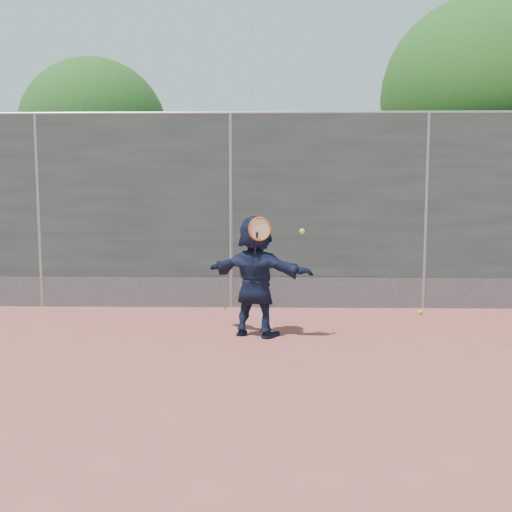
{
  "coord_description": "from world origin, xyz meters",
  "views": [
    {
      "loc": [
        0.59,
        -5.32,
        1.77
      ],
      "look_at": [
        0.43,
        1.71,
        1.01
      ],
      "focal_mm": 40.0,
      "sensor_mm": 36.0,
      "label": 1
    }
  ],
  "objects": [
    {
      "name": "ground",
      "position": [
        0.0,
        0.0,
        0.0
      ],
      "size": [
        80.0,
        80.0,
        0.0
      ],
      "primitive_type": "plane",
      "color": "#9E4C42",
      "rests_on": "ground"
    },
    {
      "name": "player",
      "position": [
        0.43,
        1.71,
        0.76
      ],
      "size": [
        1.47,
        0.95,
        1.51
      ],
      "primitive_type": "imported",
      "rotation": [
        0.0,
        0.0,
        2.75
      ],
      "color": "#121A34",
      "rests_on": "ground"
    },
    {
      "name": "ball_ground",
      "position": [
        2.84,
        3.04,
        0.03
      ],
      "size": [
        0.07,
        0.07,
        0.07
      ],
      "primitive_type": "sphere",
      "color": "#B2D12E",
      "rests_on": "ground"
    },
    {
      "name": "fence",
      "position": [
        -0.0,
        3.5,
        1.58
      ],
      "size": [
        20.0,
        0.06,
        3.03
      ],
      "color": "#38423D",
      "rests_on": "ground"
    },
    {
      "name": "swing_action",
      "position": [
        0.53,
        1.51,
        1.34
      ],
      "size": [
        0.68,
        0.15,
        0.51
      ],
      "color": "#CA5513",
      "rests_on": "ground"
    },
    {
      "name": "tree_right",
      "position": [
        4.68,
        5.75,
        3.49
      ],
      "size": [
        3.78,
        3.6,
        5.39
      ],
      "color": "#382314",
      "rests_on": "ground"
    },
    {
      "name": "tree_left",
      "position": [
        -2.85,
        6.55,
        2.94
      ],
      "size": [
        3.15,
        3.0,
        4.53
      ],
      "color": "#382314",
      "rests_on": "ground"
    },
    {
      "name": "weed_clump",
      "position": [
        0.29,
        3.38,
        0.13
      ],
      "size": [
        0.68,
        0.07,
        0.3
      ],
      "color": "#387226",
      "rests_on": "ground"
    }
  ]
}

